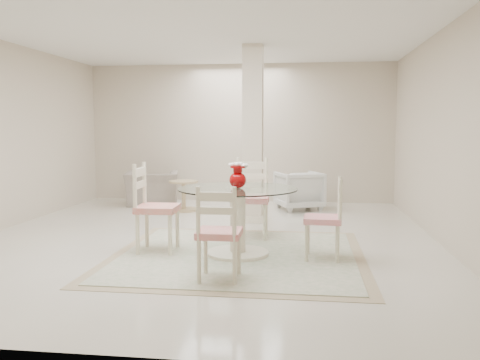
# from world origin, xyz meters

# --- Properties ---
(ground) EXTENTS (7.00, 7.00, 0.00)m
(ground) POSITION_xyz_m (0.00, 0.00, 0.00)
(ground) COLOR silver
(ground) RESTS_ON ground
(room_shell) EXTENTS (6.02, 7.02, 2.71)m
(room_shell) POSITION_xyz_m (0.00, 0.00, 1.86)
(room_shell) COLOR beige
(room_shell) RESTS_ON ground
(column) EXTENTS (0.30, 0.30, 2.70)m
(column) POSITION_xyz_m (0.50, 1.30, 1.35)
(column) COLOR beige
(column) RESTS_ON ground
(area_rug) EXTENTS (2.86, 2.86, 0.02)m
(area_rug) POSITION_xyz_m (0.56, -0.86, 0.01)
(area_rug) COLOR tan
(area_rug) RESTS_ON ground
(dining_table) EXTENTS (1.35, 1.35, 0.78)m
(dining_table) POSITION_xyz_m (0.56, -0.86, 0.40)
(dining_table) COLOR #F1E7C6
(dining_table) RESTS_ON ground
(red_vase) EXTENTS (0.22, 0.19, 0.29)m
(red_vase) POSITION_xyz_m (0.56, -0.86, 0.92)
(red_vase) COLOR #9C0407
(red_vase) RESTS_ON dining_table
(dining_chair_east) EXTENTS (0.42, 0.42, 1.01)m
(dining_chair_east) POSITION_xyz_m (1.57, -0.91, 0.53)
(dining_chair_east) COLOR beige
(dining_chair_east) RESTS_ON ground
(dining_chair_north) EXTENTS (0.48, 0.48, 1.16)m
(dining_chair_north) POSITION_xyz_m (0.60, 0.16, 0.61)
(dining_chair_north) COLOR #F0E8C5
(dining_chair_north) RESTS_ON ground
(dining_chair_west) EXTENTS (0.48, 0.47, 1.15)m
(dining_chair_west) POSITION_xyz_m (-0.47, -0.82, 0.61)
(dining_chair_west) COLOR #F5EBC9
(dining_chair_west) RESTS_ON ground
(dining_chair_south) EXTENTS (0.41, 0.41, 1.02)m
(dining_chair_south) POSITION_xyz_m (0.51, -1.88, 0.54)
(dining_chair_south) COLOR beige
(dining_chair_south) RESTS_ON ground
(recliner_taupe) EXTENTS (1.14, 1.05, 0.63)m
(recliner_taupe) POSITION_xyz_m (-1.57, 2.76, 0.31)
(recliner_taupe) COLOR #A09084
(recliner_taupe) RESTS_ON ground
(armchair_white) EXTENTS (0.96, 0.97, 0.68)m
(armchair_white) POSITION_xyz_m (1.20, 2.56, 0.34)
(armchair_white) COLOR silver
(armchair_white) RESTS_ON ground
(side_table) EXTENTS (0.51, 0.51, 0.53)m
(side_table) POSITION_xyz_m (-0.81, 2.14, 0.25)
(side_table) COLOR tan
(side_table) RESTS_ON ground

